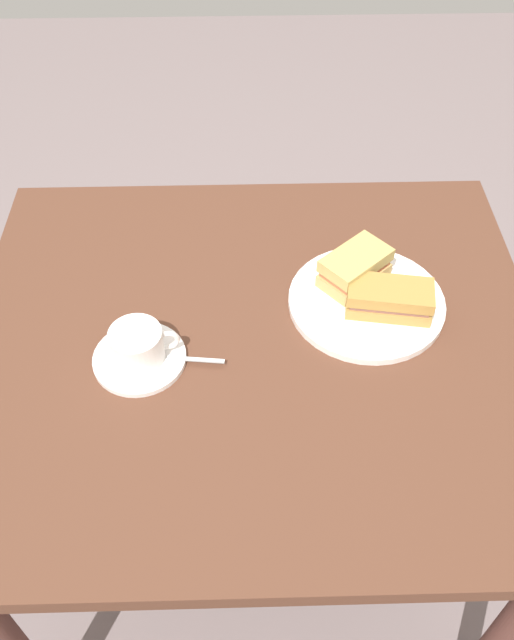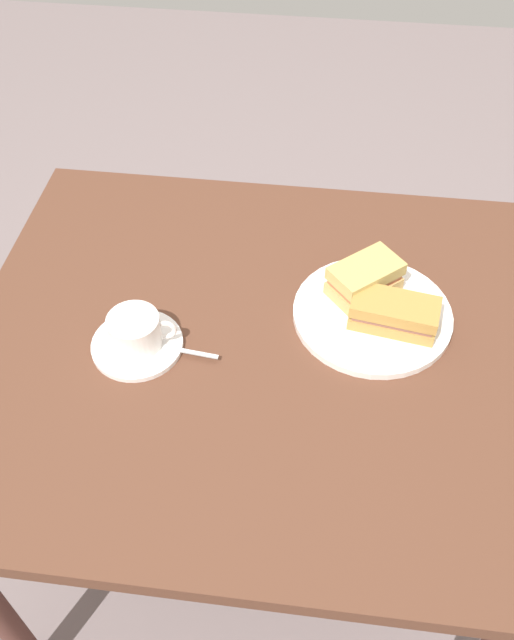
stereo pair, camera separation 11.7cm
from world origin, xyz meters
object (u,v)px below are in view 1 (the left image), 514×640
Objects in this scene: sandwich_back at (355,268)px; spoon at (186,359)px; coffee_saucer at (140,358)px; sandwich_plate at (366,302)px; sandwich_front at (389,299)px; dining_table at (255,372)px; coffee_cup at (138,344)px.

spoon is at bearing 30.45° from sandwich_back.
sandwich_back is at bearing -156.08° from coffee_saucer.
sandwich_plate is at bearing 110.27° from sandwich_back.
spoon is (-0.08, 0.01, 0.01)m from coffee_saucer.
sandwich_plate is 1.96× the size of sandwich_back.
sandwich_front is 1.00× the size of coffee_saucer.
dining_table is 6.98× the size of sandwich_back.
sandwich_plate is 2.88× the size of spoon.
sandwich_back reaches higher than dining_table.
sandwich_front is (-0.03, 0.02, 0.03)m from sandwich_plate.
coffee_saucer is at bearing -6.36° from spoon.
sandwich_back is 1.47× the size of spoon.
coffee_saucer is (0.40, 0.12, -0.00)m from sandwich_plate.
coffee_saucer is at bearing 11.81° from dining_table.
coffee_saucer reaches higher than dining_table.
sandwich_front is 0.44m from coffee_cup.
sandwich_plate is (-0.20, -0.08, 0.10)m from dining_table.
spoon is at bearing 21.64° from sandwich_plate.
dining_table is 0.26m from sandwich_back.
coffee_saucer is (0.20, 0.04, 0.10)m from dining_table.
sandwich_back is at bearing -69.73° from sandwich_plate.
coffee_cup is at bearing 16.55° from sandwich_plate.
sandwich_back is at bearing -145.28° from dining_table.
coffee_cup is 0.08m from spoon.
coffee_saucer is 0.08m from spoon.
dining_table is at bearing 12.62° from sandwich_front.
coffee_saucer is 0.04m from coffee_cup.
sandwich_back reaches higher than coffee_cup.
dining_table is 3.56× the size of sandwich_plate.
sandwich_front is at bearing 124.78° from sandwich_back.
sandwich_front is at bearing 143.73° from sandwich_plate.
spoon is (0.32, 0.13, 0.01)m from sandwich_plate.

